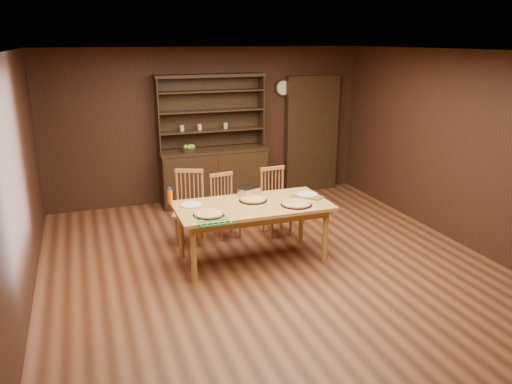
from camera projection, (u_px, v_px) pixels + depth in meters
name	position (u px, v px, depth m)	size (l,w,h in m)	color
floor	(271.00, 267.00, 6.23)	(6.00, 6.00, 0.00)	brown
room_shell	(272.00, 142.00, 5.77)	(6.00, 6.00, 6.00)	white
china_hutch	(213.00, 169.00, 8.54)	(1.84, 0.52, 2.17)	#321F10
doorway	(311.00, 134.00, 9.14)	(1.00, 0.18, 2.10)	#321F10
wall_clock	(283.00, 88.00, 8.76)	(0.30, 0.05, 0.30)	#321F10
dining_table	(252.00, 210.00, 6.24)	(1.92, 0.96, 0.75)	#A57939
chair_left	(189.00, 204.00, 6.90)	(0.53, 0.51, 1.01)	#BA6C40
chair_center	(224.00, 204.00, 7.09)	(0.43, 0.42, 0.91)	#BA6C40
chair_right	(275.00, 199.00, 7.21)	(0.43, 0.41, 0.97)	#BA6C40
pizza_left	(209.00, 214.00, 5.83)	(0.37, 0.37, 0.04)	black
pizza_right	(296.00, 204.00, 6.18)	(0.39, 0.39, 0.04)	black
pizza_center	(253.00, 199.00, 6.35)	(0.36, 0.36, 0.04)	black
cooling_rack	(213.00, 219.00, 5.67)	(0.34, 0.34, 0.02)	#0DAA4C
plate_left	(192.00, 205.00, 6.17)	(0.28, 0.28, 0.02)	silver
plate_right	(307.00, 194.00, 6.59)	(0.29, 0.29, 0.02)	silver
foil_dish	(249.00, 191.00, 6.56)	(0.25, 0.18, 0.10)	white
juice_bottle	(170.00, 196.00, 6.22)	(0.06, 0.06, 0.20)	orange
pot_holder_a	(315.00, 198.00, 6.45)	(0.18, 0.18, 0.01)	red
pot_holder_b	(298.00, 197.00, 6.49)	(0.18, 0.18, 0.01)	red
fruit_bowl	(189.00, 149.00, 8.23)	(0.27, 0.27, 0.12)	black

